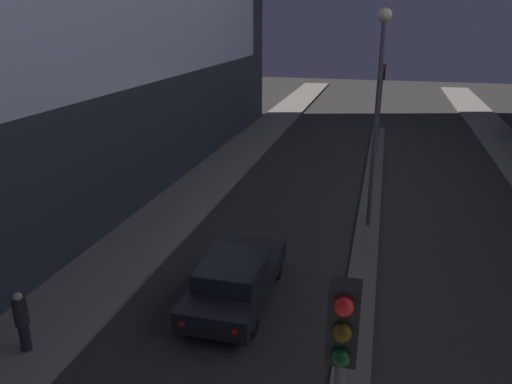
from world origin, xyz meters
The scene contains 5 objects.
median_strip centered at (0.00, 18.29, 0.06)m, with size 0.86×34.58×0.13m.
traffic_light_mid centered at (0.00, 29.01, 3.78)m, with size 0.32×0.42×5.01m.
street_lamp centered at (0.00, 17.10, 5.32)m, with size 0.49×0.49×7.83m.
car_left_lane centered at (-3.42, 10.77, 0.72)m, with size 1.92×4.80×1.41m.
pedestrian_on_left_sidewalk centered at (-7.59, 7.26, 0.94)m, with size 0.33×0.33×1.55m.
Camera 1 is at (0.22, -1.08, 7.65)m, focal length 35.00 mm.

